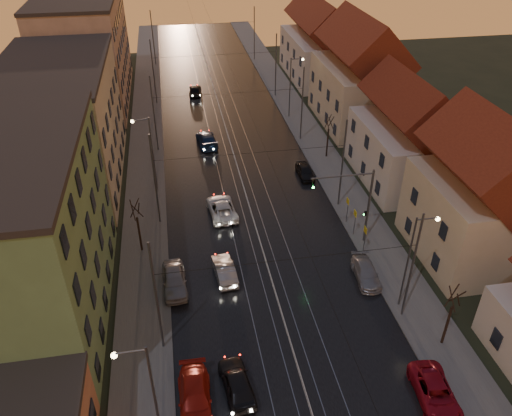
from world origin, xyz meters
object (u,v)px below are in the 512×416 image
driving_car_0 (237,382)px  driving_car_1 (224,270)px  parked_left_2 (195,398)px  parked_right_2 (305,171)px  parked_right_1 (366,273)px  street_lamp_0 (147,389)px  driving_car_3 (207,139)px  street_lamp_3 (293,82)px  traffic_light_mast (358,198)px  driving_car_2 (222,208)px  street_lamp_1 (413,254)px  driving_car_4 (195,90)px  parked_left_3 (174,280)px  street_lamp_2 (149,147)px  parked_right_0 (436,393)px

driving_car_0 → driving_car_1: size_ratio=1.00×
parked_left_2 → parked_right_2: 29.33m
parked_right_1 → driving_car_1: bearing=173.1°
street_lamp_0 → parked_right_2: 32.56m
driving_car_3 → parked_right_1: driving_car_3 is taller
driving_car_0 → street_lamp_3: bearing=-114.8°
traffic_light_mast → driving_car_2: traffic_light_mast is taller
street_lamp_3 → street_lamp_1: bearing=-90.0°
driving_car_0 → traffic_light_mast: bearing=-139.5°
driving_car_4 → parked_left_3: 41.95m
street_lamp_2 → driving_car_2: bearing=-41.6°
street_lamp_3 → driving_car_0: (-13.26, -41.24, -4.17)m
driving_car_0 → parked_left_3: bearing=-78.2°
driving_car_4 → parked_right_2: size_ratio=1.13×
driving_car_2 → parked_left_3: 10.66m
driving_car_0 → parked_right_2: 27.59m
driving_car_2 → driving_car_1: bearing=80.1°
traffic_light_mast → parked_right_0: (-0.39, -16.06, -3.94)m
traffic_light_mast → parked_right_2: size_ratio=1.90×
parked_right_0 → parked_right_1: size_ratio=1.12×
traffic_light_mast → driving_car_3: size_ratio=1.39×
street_lamp_0 → street_lamp_2: bearing=90.0°
driving_car_4 → parked_left_2: 52.62m
street_lamp_0 → driving_car_4: size_ratio=1.86×
street_lamp_1 → driving_car_3: (-11.92, 29.50, -4.14)m
driving_car_0 → driving_car_4: (1.21, 51.81, 0.01)m
driving_car_3 → parked_left_3: 25.08m
driving_car_0 → driving_car_4: size_ratio=0.98×
driving_car_1 → parked_right_0: driving_car_1 is taller
street_lamp_2 → parked_right_2: (15.94, 0.07, -4.24)m
driving_car_3 → driving_car_4: (-0.14, 17.07, -0.02)m
parked_left_2 → driving_car_1: bearing=75.5°
street_lamp_1 → driving_car_3: street_lamp_1 is taller
parked_left_3 → parked_right_1: size_ratio=1.08×
driving_car_0 → parked_left_2: (-2.64, -0.67, -0.01)m
driving_car_0 → driving_car_2: driving_car_0 is taller
parked_left_3 → parked_right_2: parked_left_3 is taller
parked_left_3 → driving_car_3: bearing=76.9°
driving_car_4 → driving_car_2: bearing=95.7°
street_lamp_1 → street_lamp_3: size_ratio=1.00×
street_lamp_3 → driving_car_1: 33.33m
driving_car_1 → parked_left_3: size_ratio=0.93×
street_lamp_0 → driving_car_4: 55.08m
driving_car_1 → parked_right_2: 17.95m
street_lamp_2 → traffic_light_mast: size_ratio=1.11×
driving_car_1 → street_lamp_2: bearing=-74.4°
driving_car_1 → driving_car_0: bearing=82.1°
driving_car_2 → parked_right_0: bearing=110.3°
street_lamp_2 → driving_car_1: street_lamp_2 is taller
driving_car_2 → parked_right_0: size_ratio=1.09×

